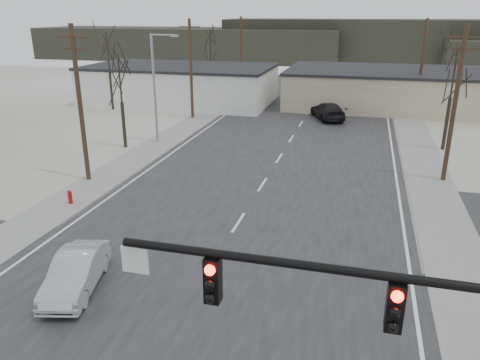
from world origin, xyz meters
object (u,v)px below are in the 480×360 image
object	(u,v)px
traffic_signal_mast	(451,358)
car_far_b	(319,84)
fire_hydrant	(70,197)
car_far_a	(328,111)
sedan_crossing	(76,272)

from	to	relation	value
traffic_signal_mast	car_far_b	xyz separation A→B (m)	(-8.53, 62.02, -3.99)
fire_hydrant	car_far_a	bearing A→B (deg)	65.04
sedan_crossing	car_far_a	size ratio (longest dim) A/B	0.78
traffic_signal_mast	car_far_b	bearing A→B (deg)	97.83
fire_hydrant	car_far_a	world-z (taller)	car_far_a
fire_hydrant	car_far_a	distance (m)	29.81
fire_hydrant	sedan_crossing	size ratio (longest dim) A/B	0.19
traffic_signal_mast	fire_hydrant	size ratio (longest dim) A/B	10.29
sedan_crossing	car_far_a	bearing A→B (deg)	64.27
traffic_signal_mast	fire_hydrant	world-z (taller)	traffic_signal_mast
fire_hydrant	sedan_crossing	world-z (taller)	sedan_crossing
sedan_crossing	car_far_a	distance (m)	35.52
fire_hydrant	car_far_b	distance (m)	48.76
fire_hydrant	car_far_b	bearing A→B (deg)	78.69
car_far_a	fire_hydrant	bearing A→B (deg)	42.54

